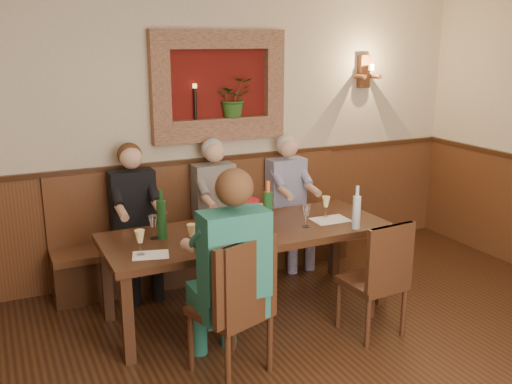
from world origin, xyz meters
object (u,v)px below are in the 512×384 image
(chair_near_right, at_px, (373,301))
(wine_bottle_green_a, at_px, (268,210))
(wine_bottle_green_b, at_px, (162,218))
(dining_table, at_px, (248,238))
(chair_near_left, at_px, (232,333))
(bench, at_px, (209,242))
(person_bench_left, at_px, (136,232))
(person_bench_right, at_px, (290,212))
(spittoon_bucket, at_px, (245,216))
(person_bench_mid, at_px, (218,221))
(water_bottle, at_px, (356,211))
(person_chair_front, at_px, (229,290))

(chair_near_right, distance_m, wine_bottle_green_a, 1.11)
(wine_bottle_green_b, bearing_deg, dining_table, -7.44)
(dining_table, height_order, chair_near_left, chair_near_left)
(wine_bottle_green_b, bearing_deg, bench, 50.26)
(chair_near_right, relative_size, wine_bottle_green_a, 2.26)
(person_bench_left, xyz_separation_m, wine_bottle_green_b, (0.03, -0.75, 0.34))
(chair_near_left, relative_size, person_bench_right, 0.77)
(chair_near_left, height_order, person_bench_right, person_bench_right)
(person_bench_right, distance_m, wine_bottle_green_b, 1.78)
(spittoon_bucket, relative_size, wine_bottle_green_a, 0.62)
(person_bench_left, relative_size, person_bench_mid, 1.01)
(water_bottle, bearing_deg, dining_table, 156.11)
(dining_table, height_order, chair_near_right, chair_near_right)
(dining_table, bearing_deg, chair_near_right, -46.02)
(chair_near_left, distance_m, water_bottle, 1.51)
(bench, distance_m, person_bench_left, 0.79)
(person_bench_right, distance_m, wine_bottle_green_a, 1.24)
(chair_near_left, xyz_separation_m, person_bench_left, (-0.25, 1.64, 0.27))
(wine_bottle_green_a, bearing_deg, chair_near_left, -131.65)
(water_bottle, bearing_deg, person_bench_mid, 122.57)
(bench, xyz_separation_m, wine_bottle_green_a, (0.14, -1.04, 0.60))
(spittoon_bucket, bearing_deg, chair_near_left, -120.40)
(wine_bottle_green_a, distance_m, water_bottle, 0.74)
(bench, bearing_deg, wine_bottle_green_a, -82.51)
(person_chair_front, relative_size, wine_bottle_green_b, 3.72)
(bench, height_order, spittoon_bucket, bench)
(dining_table, xyz_separation_m, bench, (0.00, 0.94, -0.35))
(person_bench_left, distance_m, wine_bottle_green_a, 1.33)
(person_bench_left, relative_size, person_bench_right, 1.03)
(water_bottle, bearing_deg, chair_near_left, -161.69)
(dining_table, height_order, bench, bench)
(person_bench_mid, height_order, wine_bottle_green_b, person_bench_mid)
(person_bench_right, height_order, water_bottle, person_bench_right)
(bench, relative_size, wine_bottle_green_a, 7.08)
(dining_table, relative_size, bench, 0.80)
(chair_near_left, distance_m, wine_bottle_green_b, 1.11)
(person_chair_front, distance_m, wine_bottle_green_b, 0.94)
(dining_table, distance_m, spittoon_bucket, 0.21)
(bench, relative_size, chair_near_left, 2.89)
(spittoon_bucket, distance_m, wine_bottle_green_a, 0.19)
(person_bench_left, height_order, spittoon_bucket, person_bench_left)
(dining_table, distance_m, bench, 1.01)
(person_bench_mid, height_order, spittoon_bucket, person_bench_mid)
(dining_table, bearing_deg, spittoon_bucket, -142.28)
(chair_near_left, distance_m, person_bench_mid, 1.75)
(chair_near_right, xyz_separation_m, wine_bottle_green_b, (-1.45, 0.86, 0.64))
(person_bench_left, bearing_deg, wine_bottle_green_b, -87.33)
(person_chair_front, xyz_separation_m, wine_bottle_green_b, (-0.21, 0.87, 0.29))
(chair_near_right, xyz_separation_m, person_bench_right, (0.12, 1.61, 0.28))
(chair_near_right, distance_m, person_bench_left, 2.20)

